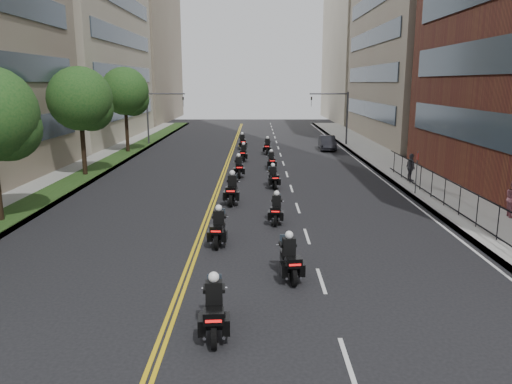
% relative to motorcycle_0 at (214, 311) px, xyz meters
% --- Properties ---
extents(ground, '(160.00, 160.00, 0.00)m').
position_rel_motorcycle_0_xyz_m(ground, '(0.12, -1.33, -0.68)').
color(ground, black).
rests_on(ground, ground).
extents(sidewalk_right, '(4.00, 90.00, 0.15)m').
position_rel_motorcycle_0_xyz_m(sidewalk_right, '(12.12, 23.67, -0.60)').
color(sidewalk_right, gray).
rests_on(sidewalk_right, ground).
extents(sidewalk_left, '(4.00, 90.00, 0.15)m').
position_rel_motorcycle_0_xyz_m(sidewalk_left, '(-11.88, 23.67, -0.60)').
color(sidewalk_left, gray).
rests_on(sidewalk_left, ground).
extents(grass_strip, '(2.00, 90.00, 0.04)m').
position_rel_motorcycle_0_xyz_m(grass_strip, '(-11.08, 23.67, -0.51)').
color(grass_strip, '#1D3714').
rests_on(grass_strip, sidewalk_left).
extents(building_right_tan, '(15.11, 28.00, 30.00)m').
position_rel_motorcycle_0_xyz_m(building_right_tan, '(21.60, 46.67, 14.33)').
color(building_right_tan, gray).
rests_on(building_right_tan, ground).
extents(building_right_far, '(15.00, 28.00, 26.00)m').
position_rel_motorcycle_0_xyz_m(building_right_far, '(21.62, 76.67, 12.32)').
color(building_right_far, '#A19882').
rests_on(building_right_far, ground).
extents(building_left_far, '(16.00, 28.00, 26.00)m').
position_rel_motorcycle_0_xyz_m(building_left_far, '(-21.88, 76.67, 12.32)').
color(building_left_far, gray).
rests_on(building_left_far, ground).
extents(iron_fence, '(0.05, 28.00, 1.50)m').
position_rel_motorcycle_0_xyz_m(iron_fence, '(11.12, 10.67, 0.23)').
color(iron_fence, black).
rests_on(iron_fence, sidewalk_right).
extents(street_trees, '(4.40, 38.40, 7.98)m').
position_rel_motorcycle_0_xyz_m(street_trees, '(-10.93, 17.28, 4.46)').
color(street_trees, black).
rests_on(street_trees, ground).
extents(traffic_signal_right, '(4.09, 0.20, 5.60)m').
position_rel_motorcycle_0_xyz_m(traffic_signal_right, '(9.66, 40.67, 3.02)').
color(traffic_signal_right, '#3F3F44').
rests_on(traffic_signal_right, ground).
extents(traffic_signal_left, '(4.09, 0.20, 5.60)m').
position_rel_motorcycle_0_xyz_m(traffic_signal_left, '(-9.42, 40.67, 3.02)').
color(traffic_signal_left, '#3F3F44').
rests_on(traffic_signal_left, ground).
extents(motorcycle_0, '(0.59, 2.32, 1.71)m').
position_rel_motorcycle_0_xyz_m(motorcycle_0, '(0.00, 0.00, 0.00)').
color(motorcycle_0, black).
rests_on(motorcycle_0, ground).
extents(motorcycle_1, '(0.67, 2.23, 1.65)m').
position_rel_motorcycle_0_xyz_m(motorcycle_1, '(2.25, 3.90, -0.02)').
color(motorcycle_1, black).
rests_on(motorcycle_1, ground).
extents(motorcycle_2, '(0.53, 2.25, 1.66)m').
position_rel_motorcycle_0_xyz_m(motorcycle_2, '(-0.46, 7.59, -0.02)').
color(motorcycle_2, black).
rests_on(motorcycle_2, ground).
extents(motorcycle_3, '(0.58, 2.10, 1.55)m').
position_rel_motorcycle_0_xyz_m(motorcycle_3, '(2.06, 10.82, -0.06)').
color(motorcycle_3, black).
rests_on(motorcycle_3, ground).
extents(motorcycle_4, '(0.59, 2.51, 1.85)m').
position_rel_motorcycle_0_xyz_m(motorcycle_4, '(-0.24, 14.69, 0.05)').
color(motorcycle_4, black).
rests_on(motorcycle_4, ground).
extents(motorcycle_5, '(0.64, 2.14, 1.58)m').
position_rel_motorcycle_0_xyz_m(motorcycle_5, '(2.16, 18.91, -0.05)').
color(motorcycle_5, black).
rests_on(motorcycle_5, ground).
extents(motorcycle_6, '(0.61, 2.26, 1.67)m').
position_rel_motorcycle_0_xyz_m(motorcycle_6, '(-0.16, 22.64, -0.02)').
color(motorcycle_6, black).
rests_on(motorcycle_6, ground).
extents(motorcycle_7, '(0.52, 2.07, 1.52)m').
position_rel_motorcycle_0_xyz_m(motorcycle_7, '(2.24, 26.02, -0.07)').
color(motorcycle_7, black).
rests_on(motorcycle_7, ground).
extents(motorcycle_8, '(0.54, 2.19, 1.61)m').
position_rel_motorcycle_0_xyz_m(motorcycle_8, '(-0.01, 29.93, -0.04)').
color(motorcycle_8, black).
rests_on(motorcycle_8, ground).
extents(motorcycle_9, '(0.58, 2.27, 1.67)m').
position_rel_motorcycle_0_xyz_m(motorcycle_9, '(2.11, 34.13, -0.01)').
color(motorcycle_9, black).
rests_on(motorcycle_9, ground).
extents(motorcycle_10, '(0.69, 2.30, 1.70)m').
position_rel_motorcycle_0_xyz_m(motorcycle_10, '(-0.33, 37.63, -0.01)').
color(motorcycle_10, black).
rests_on(motorcycle_10, ground).
extents(parked_sedan, '(1.66, 4.31, 1.40)m').
position_rel_motorcycle_0_xyz_m(parked_sedan, '(8.12, 37.15, 0.02)').
color(parked_sedan, black).
rests_on(parked_sedan, ground).
extents(pedestrian_c, '(0.61, 1.14, 1.84)m').
position_rel_motorcycle_0_xyz_m(pedestrian_c, '(11.32, 20.36, 0.39)').
color(pedestrian_c, '#47454D').
rests_on(pedestrian_c, sidewalk_right).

